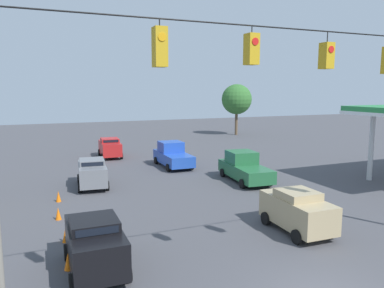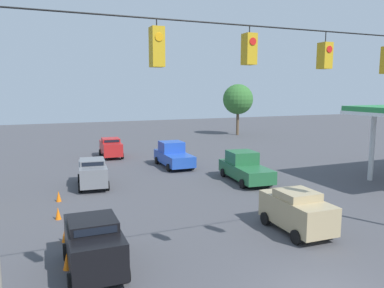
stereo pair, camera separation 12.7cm
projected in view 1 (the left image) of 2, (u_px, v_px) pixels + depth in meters
overhead_signal_span at (324, 114)px, 11.65m from camera, size 18.72×0.38×8.98m
pickup_truck_green_oncoming_far at (244, 168)px, 27.37m from camera, size 2.71×5.68×2.12m
sedan_red_withflow_deep at (110, 147)px, 36.88m from camera, size 2.21×4.28×1.90m
pickup_truck_blue_oncoming_deep at (173, 155)px, 32.52m from camera, size 2.37×5.29×2.12m
sedan_grey_withflow_far at (92, 172)px, 25.68m from camera, size 2.29×4.30×1.93m
sedan_tan_crossing_near at (297, 210)px, 17.56m from camera, size 2.12×3.92×1.97m
sedan_black_parked_shoulder at (95, 244)px, 13.73m from camera, size 2.09×3.99×2.00m
traffic_cone_nearest at (68, 261)px, 13.86m from camera, size 0.30×0.30×0.65m
traffic_cone_second at (66, 235)px, 16.39m from camera, size 0.30×0.30×0.65m
traffic_cone_third at (58, 214)px, 19.22m from camera, size 0.30×0.30×0.65m
traffic_cone_fourth at (58, 196)px, 22.29m from camera, size 0.30×0.30×0.65m
tree_horizon_left at (237, 99)px, 54.55m from camera, size 4.39×4.39×7.43m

